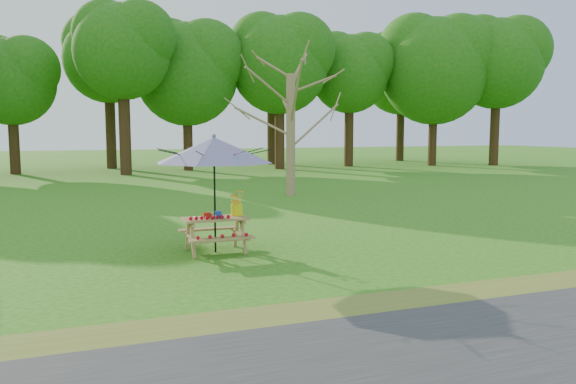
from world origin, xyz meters
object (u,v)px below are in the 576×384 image
object	(u,v)px
picnic_table	(215,235)
bare_tree	(291,22)
patio_umbrella	(214,150)
flower_bucket	(237,202)

from	to	relation	value
picnic_table	bare_tree	bearing A→B (deg)	60.41
patio_umbrella	flower_bucket	size ratio (longest dim) A/B	5.60
bare_tree	patio_umbrella	world-z (taller)	bare_tree
patio_umbrella	flower_bucket	xyz separation A→B (m)	(0.46, 0.11, -1.01)
picnic_table	patio_umbrella	distance (m)	1.62
patio_umbrella	picnic_table	bearing A→B (deg)	-95.19
bare_tree	patio_umbrella	distance (m)	10.25
patio_umbrella	flower_bucket	world-z (taller)	patio_umbrella
bare_tree	flower_bucket	bearing A→B (deg)	-117.43
bare_tree	flower_bucket	distance (m)	10.42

